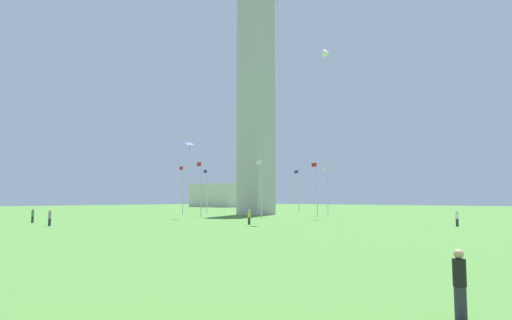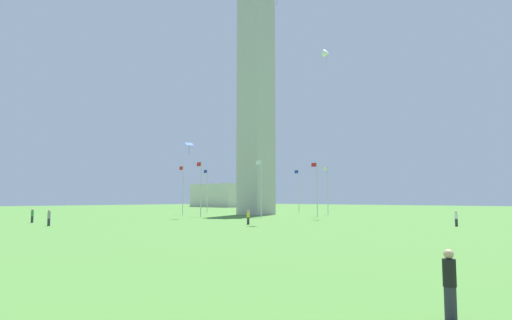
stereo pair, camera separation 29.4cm
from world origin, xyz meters
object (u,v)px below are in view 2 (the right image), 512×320
flagpole_s (317,187)px  person_green_shirt (32,216)px  person_yellow_shirt (248,217)px  flagpole_nw (252,190)px  person_gray_shirt (49,218)px  kite_white_delta (327,53)px  distant_building (223,195)px  flagpole_e (201,187)px  flagpole_se (261,186)px  flagpole_ne (183,188)px  flagpole_w (299,189)px  obelisk_monument (256,90)px  flagpole_sw (327,188)px  person_white_shirt (456,219)px  flagpole_n (207,189)px  kite_blue_diamond (189,144)px

flagpole_s → person_green_shirt: size_ratio=5.16×
person_yellow_shirt → flagpole_nw: bearing=-29.1°
person_green_shirt → person_gray_shirt: 7.95m
kite_white_delta → distant_building: 92.22m
person_green_shirt → kite_white_delta: kite_white_delta is taller
flagpole_e → person_yellow_shirt: (-19.47, 9.85, -4.05)m
person_yellow_shirt → distant_building: size_ratio=0.08×
flagpole_se → flagpole_ne: bearing=-0.0°
flagpole_w → flagpole_nw: bearing=22.5°
flagpole_s → person_yellow_shirt: size_ratio=5.36×
obelisk_monument → flagpole_sw: obelisk_monument is taller
obelisk_monument → kite_white_delta: (-16.12, 0.85, 3.15)m
flagpole_nw → person_green_shirt: size_ratio=5.16×
person_white_shirt → person_gray_shirt: size_ratio=0.93×
distant_building → person_gray_shirt: bearing=126.0°
kite_white_delta → flagpole_n: bearing=-1.7°
flagpole_sw → flagpole_s: bearing=112.5°
person_green_shirt → person_gray_shirt: person_gray_shirt is taller
flagpole_ne → flagpole_e: same height
person_yellow_shirt → distant_building: (78.03, -71.50, 3.19)m
flagpole_se → person_yellow_shirt: size_ratio=5.36×
kite_white_delta → person_white_shirt: bearing=155.3°
flagpole_sw → person_yellow_shirt: 34.42m
flagpole_ne → person_yellow_shirt: size_ratio=5.36×
flagpole_n → kite_white_delta: (-29.55, 0.85, 21.64)m
flagpole_e → flagpole_sw: (-9.46, -22.84, 0.00)m
distant_building → person_white_shirt: bearing=148.5°
kite_white_delta → distant_building: (74.73, -49.13, -22.50)m
flagpole_s → person_gray_shirt: (8.14, 39.47, -4.00)m
person_green_shirt → person_gray_shirt: (-7.84, 1.33, 0.02)m
person_white_shirt → kite_blue_diamond: (36.08, 6.68, 10.32)m
kite_blue_diamond → kite_white_delta: (-13.96, -16.86, 15.38)m
flagpole_n → person_yellow_shirt: size_ratio=5.36×
flagpole_s → flagpole_w: size_ratio=1.00×
flagpole_n → flagpole_sw: (-22.84, -9.46, 0.00)m
flagpole_sw → person_white_shirt: (-28.83, 20.49, -4.06)m
flagpole_s → flagpole_w: (13.38, -13.38, 0.00)m
flagpole_nw → kite_white_delta: kite_white_delta is taller
flagpole_s → flagpole_se: bearing=67.5°
flagpole_ne → flagpole_e: 10.24m
kite_blue_diamond → flagpole_nw: bearing=-66.8°
flagpole_nw → distant_building: flagpole_nw is taller
flagpole_se → person_gray_shirt: flagpole_se is taller
flagpole_e → person_green_shirt: flagpole_e is taller
person_white_shirt → flagpole_w: bearing=-15.4°
flagpole_nw → kite_blue_diamond: kite_blue_diamond is taller
kite_blue_diamond → flagpole_e: bearing=-63.0°
flagpole_e → flagpole_sw: same height
person_gray_shirt → flagpole_ne: bearing=47.8°
flagpole_n → flagpole_nw: bearing=-112.5°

